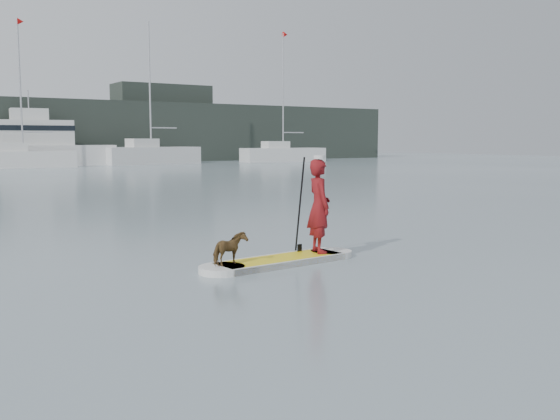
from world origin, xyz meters
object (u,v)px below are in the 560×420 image
sailboat_e (151,154)px  motor_yacht_a (44,145)px  paddleboard (280,261)px  sailboat_f (282,153)px  sailboat_d (23,157)px  dog (230,249)px  paddler (319,206)px

sailboat_e → motor_yacht_a: bearing=164.8°
sailboat_e → motor_yacht_a: (-9.04, 1.67, 0.89)m
paddleboard → motor_yacht_a: 47.81m
sailboat_f → sailboat_d: bearing=-173.1°
paddleboard → sailboat_d: bearing=80.9°
dog → motor_yacht_a: size_ratio=0.06×
paddler → sailboat_f: sailboat_f is taller
paddleboard → paddler: paddler is taller
sailboat_e → sailboat_f: bearing=-10.9°
sailboat_e → paddler: bearing=-112.3°
motor_yacht_a → sailboat_f: bearing=-1.9°
paddleboard → sailboat_e: size_ratio=0.26×
dog → sailboat_d: sailboat_d is taller
paddler → sailboat_d: bearing=11.6°
paddleboard → motor_yacht_a: size_ratio=0.30×
sailboat_e → sailboat_f: (13.64, -1.49, -0.05)m
paddler → sailboat_d: sailboat_d is taller
sailboat_d → paddleboard: bearing=-86.3°
dog → sailboat_d: (4.95, 43.88, 0.44)m
sailboat_f → paddleboard: bearing=-117.3°
dog → sailboat_e: size_ratio=0.05×
paddleboard → sailboat_d: size_ratio=0.28×
sailboat_d → motor_yacht_a: size_ratio=1.06×
paddler → sailboat_e: 47.85m
sailboat_f → motor_yacht_a: sailboat_f is taller
paddler → sailboat_e: (14.47, 45.61, -0.09)m
dog → sailboat_d: size_ratio=0.06×
dog → sailboat_d: bearing=-25.2°
paddleboard → dog: bearing=-180.0°
paddleboard → dog: 1.14m
paddleboard → dog: (-1.08, -0.08, 0.34)m
paddleboard → sailboat_d: (3.87, 43.80, 0.78)m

